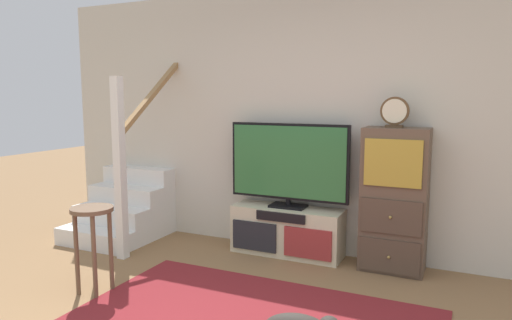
% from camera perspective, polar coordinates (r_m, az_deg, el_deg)
% --- Properties ---
extents(back_wall, '(6.40, 0.12, 2.70)m').
position_cam_1_polar(back_wall, '(4.79, 8.44, 4.62)').
color(back_wall, beige).
rests_on(back_wall, ground_plane).
extents(media_console, '(1.13, 0.38, 0.49)m').
position_cam_1_polar(media_console, '(4.83, 3.80, -8.64)').
color(media_console, beige).
rests_on(media_console, ground_plane).
extents(television, '(1.24, 0.22, 0.85)m').
position_cam_1_polar(television, '(4.70, 3.98, -0.40)').
color(television, black).
rests_on(television, media_console).
extents(side_cabinet, '(0.58, 0.38, 1.33)m').
position_cam_1_polar(side_cabinet, '(4.48, 16.49, -4.74)').
color(side_cabinet, brown).
rests_on(side_cabinet, ground_plane).
extents(desk_clock, '(0.25, 0.08, 0.28)m').
position_cam_1_polar(desk_clock, '(4.37, 16.56, 5.60)').
color(desk_clock, '#4C3823').
rests_on(desk_clock, side_cabinet).
extents(staircase, '(1.00, 1.36, 2.20)m').
position_cam_1_polar(staircase, '(5.77, -14.46, -4.85)').
color(staircase, white).
rests_on(staircase, ground_plane).
extents(bar_stool_near, '(0.34, 0.34, 0.72)m').
position_cam_1_polar(bar_stool_near, '(4.06, -19.28, -8.01)').
color(bar_stool_near, brown).
rests_on(bar_stool_near, ground_plane).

